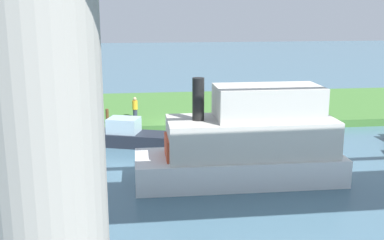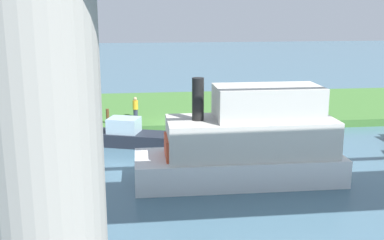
# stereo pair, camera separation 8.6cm
# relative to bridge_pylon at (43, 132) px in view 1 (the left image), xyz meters

# --- Properties ---
(ground_plane) EXTENTS (160.00, 160.00, 0.00)m
(ground_plane) POSITION_rel_bridge_pylon_xyz_m (-5.62, -17.51, -4.80)
(ground_plane) COLOR #476B7F
(grassy_bank) EXTENTS (80.00, 12.00, 0.50)m
(grassy_bank) POSITION_rel_bridge_pylon_xyz_m (-5.62, -23.51, -4.55)
(grassy_bank) COLOR #427533
(grassy_bank) RESTS_ON ground
(bridge_pylon) EXTENTS (2.93, 2.93, 9.59)m
(bridge_pylon) POSITION_rel_bridge_pylon_xyz_m (0.00, 0.00, 0.00)
(bridge_pylon) COLOR #9E998E
(bridge_pylon) RESTS_ON ground
(person_on_bank) EXTENTS (0.46, 0.46, 1.39)m
(person_on_bank) POSITION_rel_bridge_pylon_xyz_m (-2.24, -20.06, -3.60)
(person_on_bank) COLOR #2D334C
(person_on_bank) RESTS_ON grassy_bank
(mooring_post) EXTENTS (0.20, 0.20, 0.95)m
(mooring_post) POSITION_rel_bridge_pylon_xyz_m (-0.46, -18.47, -3.82)
(mooring_post) COLOR brown
(mooring_post) RESTS_ON grassy_bank
(skiff_small) EXTENTS (9.40, 3.19, 4.80)m
(skiff_small) POSITION_rel_bridge_pylon_xyz_m (-7.19, -8.63, -3.02)
(skiff_small) COLOR white
(skiff_small) RESTS_ON ground
(riverboat_paddlewheel) EXTENTS (5.06, 3.12, 1.59)m
(riverboat_paddlewheel) POSITION_rel_bridge_pylon_xyz_m (-2.02, -15.05, -4.23)
(riverboat_paddlewheel) COLOR #1E232D
(riverboat_paddlewheel) RESTS_ON ground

